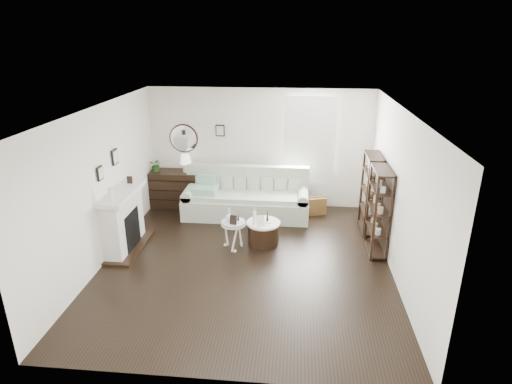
# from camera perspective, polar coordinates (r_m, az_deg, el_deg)

# --- Properties ---
(room) EXTENTS (5.50, 5.50, 5.50)m
(room) POSITION_cam_1_polar(r_m,az_deg,el_deg) (9.58, 4.93, 7.04)
(room) COLOR black
(room) RESTS_ON ground
(fireplace) EXTENTS (0.50, 1.40, 1.84)m
(fireplace) POSITION_cam_1_polar(r_m,az_deg,el_deg) (8.28, -17.24, -3.86)
(fireplace) COLOR silver
(fireplace) RESTS_ON ground
(shelf_unit_far) EXTENTS (0.30, 0.80, 1.60)m
(shelf_unit_far) POSITION_cam_1_polar(r_m,az_deg,el_deg) (8.85, 15.05, -0.18)
(shelf_unit_far) COLOR black
(shelf_unit_far) RESTS_ON ground
(shelf_unit_near) EXTENTS (0.30, 0.80, 1.60)m
(shelf_unit_near) POSITION_cam_1_polar(r_m,az_deg,el_deg) (8.02, 16.02, -2.47)
(shelf_unit_near) COLOR black
(shelf_unit_near) RESTS_ON ground
(sofa) EXTENTS (2.72, 0.94, 1.06)m
(sofa) POSITION_cam_1_polar(r_m,az_deg,el_deg) (9.43, -1.30, -1.07)
(sofa) COLOR #B4C1AC
(sofa) RESTS_ON ground
(quilt) EXTENTS (0.58, 0.49, 0.14)m
(quilt) POSITION_cam_1_polar(r_m,az_deg,el_deg) (9.36, -6.83, 0.33)
(quilt) COLOR #258B68
(quilt) RESTS_ON sofa
(suitcase) EXTENTS (0.62, 0.35, 0.39)m
(suitcase) POSITION_cam_1_polar(r_m,az_deg,el_deg) (9.59, 7.55, -1.87)
(suitcase) COLOR brown
(suitcase) RESTS_ON ground
(dresser) EXTENTS (1.25, 0.54, 0.84)m
(dresser) POSITION_cam_1_polar(r_m,az_deg,el_deg) (10.11, -11.12, 0.48)
(dresser) COLOR black
(dresser) RESTS_ON ground
(table_lamp) EXTENTS (0.29, 0.29, 0.41)m
(table_lamp) POSITION_cam_1_polar(r_m,az_deg,el_deg) (9.82, -9.32, 3.82)
(table_lamp) COLOR beige
(table_lamp) RESTS_ON dresser
(potted_plant) EXTENTS (0.31, 0.28, 0.31)m
(potted_plant) POSITION_cam_1_polar(r_m,az_deg,el_deg) (9.98, -13.16, 3.52)
(potted_plant) COLOR #1F4F16
(potted_plant) RESTS_ON dresser
(drum_table) EXTENTS (0.65, 0.65, 0.45)m
(drum_table) POSITION_cam_1_polar(r_m,az_deg,el_deg) (8.22, 0.98, -5.44)
(drum_table) COLOR black
(drum_table) RESTS_ON ground
(pedestal_table) EXTENTS (0.45, 0.45, 0.55)m
(pedestal_table) POSITION_cam_1_polar(r_m,az_deg,el_deg) (7.94, -3.04, -4.26)
(pedestal_table) COLOR silver
(pedestal_table) RESTS_ON ground
(eiffel_drum) EXTENTS (0.14, 0.14, 0.20)m
(eiffel_drum) POSITION_cam_1_polar(r_m,az_deg,el_deg) (8.12, 1.52, -3.28)
(eiffel_drum) COLOR black
(eiffel_drum) RESTS_ON drum_table
(bottle_drum) EXTENTS (0.07, 0.07, 0.29)m
(bottle_drum) POSITION_cam_1_polar(r_m,az_deg,el_deg) (8.01, -0.20, -3.27)
(bottle_drum) COLOR silver
(bottle_drum) RESTS_ON drum_table
(card_frame_drum) EXTENTS (0.16, 0.10, 0.20)m
(card_frame_drum) POSITION_cam_1_polar(r_m,az_deg,el_deg) (7.94, 0.58, -3.86)
(card_frame_drum) COLOR white
(card_frame_drum) RESTS_ON drum_table
(eiffel_ped) EXTENTS (0.11, 0.11, 0.16)m
(eiffel_ped) POSITION_cam_1_polar(r_m,az_deg,el_deg) (7.90, -2.39, -3.36)
(eiffel_ped) COLOR black
(eiffel_ped) RESTS_ON pedestal_table
(flask_ped) EXTENTS (0.14, 0.14, 0.26)m
(flask_ped) POSITION_cam_1_polar(r_m,az_deg,el_deg) (7.90, -3.61, -3.02)
(flask_ped) COLOR silver
(flask_ped) RESTS_ON pedestal_table
(card_frame_ped) EXTENTS (0.14, 0.08, 0.17)m
(card_frame_ped) POSITION_cam_1_polar(r_m,az_deg,el_deg) (7.78, -3.04, -3.74)
(card_frame_ped) COLOR black
(card_frame_ped) RESTS_ON pedestal_table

